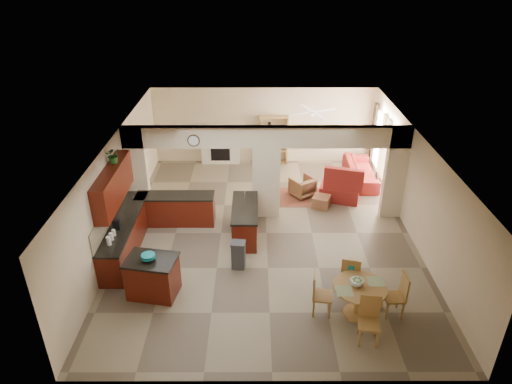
{
  "coord_description": "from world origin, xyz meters",
  "views": [
    {
      "loc": [
        -0.31,
        -10.8,
        7.02
      ],
      "look_at": [
        -0.29,
        0.3,
        1.15
      ],
      "focal_mm": 32.0,
      "sensor_mm": 36.0,
      "label": 1
    }
  ],
  "objects_px": {
    "kitchen_island": "(153,276)",
    "armchair": "(302,187)",
    "dining_table": "(359,296)",
    "sofa": "(360,171)"
  },
  "relations": [
    {
      "from": "armchair",
      "to": "kitchen_island",
      "type": "bearing_deg",
      "value": 17.81
    },
    {
      "from": "kitchen_island",
      "to": "armchair",
      "type": "bearing_deg",
      "value": 61.37
    },
    {
      "from": "kitchen_island",
      "to": "dining_table",
      "type": "relative_size",
      "value": 1.09
    },
    {
      "from": "armchair",
      "to": "sofa",
      "type": "bearing_deg",
      "value": 174.47
    },
    {
      "from": "kitchen_island",
      "to": "sofa",
      "type": "xyz_separation_m",
      "value": [
        5.95,
        5.9,
        -0.14
      ]
    },
    {
      "from": "kitchen_island",
      "to": "sofa",
      "type": "bearing_deg",
      "value": 54.93
    },
    {
      "from": "kitchen_island",
      "to": "armchair",
      "type": "relative_size",
      "value": 1.8
    },
    {
      "from": "kitchen_island",
      "to": "dining_table",
      "type": "distance_m",
      "value": 4.6
    },
    {
      "from": "kitchen_island",
      "to": "armchair",
      "type": "height_order",
      "value": "kitchen_island"
    },
    {
      "from": "kitchen_island",
      "to": "sofa",
      "type": "distance_m",
      "value": 8.38
    }
  ]
}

